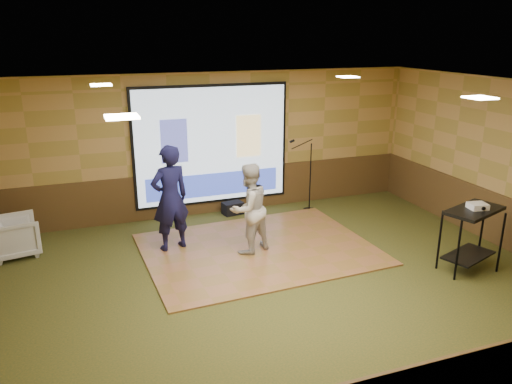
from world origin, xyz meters
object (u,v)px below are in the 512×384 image
object	(u,v)px
dance_floor	(259,249)
av_table	(472,226)
player_right	(249,209)
duffel_bag	(233,208)
projector	(478,206)
mic_stand	(308,189)
banquet_chair	(15,236)
projector_screen	(212,146)
player_left	(170,198)

from	to	relation	value
dance_floor	av_table	distance (m)	3.61
player_right	av_table	bearing A→B (deg)	127.10
duffel_bag	projector	bearing A→B (deg)	-53.47
mic_stand	av_table	bearing A→B (deg)	-52.71
player_right	projector	bearing A→B (deg)	127.23
banquet_chair	mic_stand	bearing A→B (deg)	-96.85
banquet_chair	duffel_bag	size ratio (longest dim) A/B	1.83
player_right	mic_stand	bearing A→B (deg)	-161.53
mic_stand	projector_screen	bearing A→B (deg)	-177.70
av_table	duffel_bag	size ratio (longest dim) A/B	2.55
projector	av_table	bearing A→B (deg)	171.28
projector_screen	player_right	distance (m)	2.31
mic_stand	banquet_chair	world-z (taller)	mic_stand
player_right	banquet_chair	size ratio (longest dim) A/B	2.08
dance_floor	av_table	world-z (taller)	av_table
mic_stand	dance_floor	bearing A→B (deg)	-118.88
banquet_chair	duffel_bag	xyz separation A→B (m)	(4.20, 0.70, -0.22)
av_table	banquet_chair	size ratio (longest dim) A/B	1.39
av_table	mic_stand	world-z (taller)	mic_stand
dance_floor	player_left	distance (m)	1.83
banquet_chair	duffel_bag	distance (m)	4.27
duffel_bag	av_table	bearing A→B (deg)	-53.75
banquet_chair	av_table	bearing A→B (deg)	-124.69
player_right	banquet_chair	xyz separation A→B (m)	(-3.88, 1.30, -0.48)
dance_floor	duffel_bag	bearing A→B (deg)	86.48
player_right	banquet_chair	distance (m)	4.12
dance_floor	duffel_bag	xyz separation A→B (m)	(0.12, 1.96, 0.12)
player_left	banquet_chair	bearing A→B (deg)	-30.24
player_left	projector	xyz separation A→B (m)	(4.46, -2.48, 0.14)
banquet_chair	player_right	bearing A→B (deg)	-118.96
player_right	av_table	distance (m)	3.68
projector_screen	av_table	size ratio (longest dim) A/B	3.09
player_right	duffel_bag	distance (m)	2.15
player_left	duffel_bag	distance (m)	2.28
av_table	banquet_chair	bearing A→B (deg)	155.75
dance_floor	player_right	size ratio (longest dim) A/B	2.50
dance_floor	duffel_bag	distance (m)	1.96
player_left	mic_stand	xyz separation A→B (m)	(3.19, 1.07, -0.49)
dance_floor	projector_screen	bearing A→B (deg)	96.35
projector	player_left	bearing A→B (deg)	160.44
projector_screen	player_left	size ratio (longest dim) A/B	1.74
player_left	player_right	xyz separation A→B (m)	(1.26, -0.60, -0.15)
projector_screen	mic_stand	xyz separation A→B (m)	(1.97, -0.56, -0.98)
projector_screen	av_table	xyz separation A→B (m)	(3.21, -4.10, -0.70)
player_left	av_table	world-z (taller)	player_left
duffel_bag	player_right	bearing A→B (deg)	-99.08
av_table	mic_stand	bearing A→B (deg)	109.19
projector_screen	banquet_chair	distance (m)	4.11
player_left	banquet_chair	xyz separation A→B (m)	(-2.63, 0.70, -0.63)
av_table	banquet_chair	distance (m)	7.74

